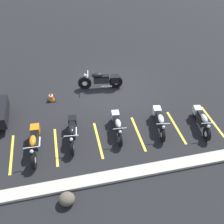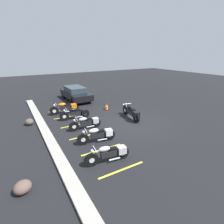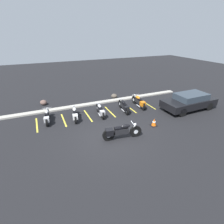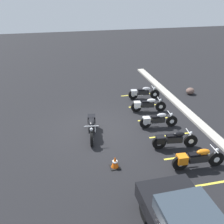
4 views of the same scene
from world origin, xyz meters
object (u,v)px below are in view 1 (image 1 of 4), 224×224
(parked_bike_3, at_px, (72,130))
(parked_bike_2, at_px, (117,124))
(parked_bike_1, at_px, (159,120))
(traffic_cone, at_px, (51,96))
(parked_bike_0, at_px, (201,119))
(motorcycle_black_featured, at_px, (103,80))
(landscape_rock_1, at_px, (67,199))
(parked_bike_4, at_px, (35,141))

(parked_bike_3, bearing_deg, parked_bike_2, 96.44)
(parked_bike_1, relative_size, parked_bike_3, 0.97)
(parked_bike_1, relative_size, traffic_cone, 3.97)
(parked_bike_0, xyz_separation_m, traffic_cone, (6.33, -3.32, -0.18))
(motorcycle_black_featured, height_order, parked_bike_2, motorcycle_black_featured)
(parked_bike_0, relative_size, landscape_rock_1, 3.62)
(parked_bike_4, bearing_deg, landscape_rock_1, 23.58)
(parked_bike_2, height_order, traffic_cone, parked_bike_2)
(parked_bike_1, bearing_deg, motorcycle_black_featured, -142.72)
(parked_bike_0, distance_m, traffic_cone, 7.15)
(parked_bike_4, xyz_separation_m, landscape_rock_1, (-1.01, 2.69, -0.25))
(motorcycle_black_featured, relative_size, traffic_cone, 4.59)
(parked_bike_4, xyz_separation_m, traffic_cone, (-0.75, -3.10, -0.22))
(motorcycle_black_featured, height_order, parked_bike_1, motorcycle_black_featured)
(parked_bike_2, height_order, parked_bike_4, parked_bike_4)
(parked_bike_3, xyz_separation_m, landscape_rock_1, (0.52, 2.97, -0.22))
(motorcycle_black_featured, relative_size, parked_bike_4, 1.07)
(parked_bike_2, xyz_separation_m, landscape_rock_1, (2.43, 2.96, -0.20))
(parked_bike_3, distance_m, parked_bike_4, 1.55)
(parked_bike_1, distance_m, parked_bike_4, 5.28)
(parked_bike_1, bearing_deg, parked_bike_4, -79.04)
(parked_bike_1, height_order, parked_bike_2, parked_bike_1)
(motorcycle_black_featured, distance_m, parked_bike_3, 3.84)
(motorcycle_black_featured, relative_size, parked_bike_2, 1.17)
(parked_bike_0, relative_size, parked_bike_1, 0.99)
(parked_bike_2, xyz_separation_m, traffic_cone, (2.69, -2.83, -0.18))
(parked_bike_0, bearing_deg, parked_bike_2, -89.55)
(parked_bike_0, height_order, parked_bike_4, parked_bike_4)
(parked_bike_0, distance_m, parked_bike_2, 3.68)
(parked_bike_1, height_order, traffic_cone, parked_bike_1)
(parked_bike_0, xyz_separation_m, parked_bike_4, (7.08, -0.22, 0.04))
(motorcycle_black_featured, distance_m, parked_bike_1, 3.91)
(motorcycle_black_featured, bearing_deg, parked_bike_4, 55.05)
(landscape_rock_1, bearing_deg, parked_bike_1, -146.45)
(parked_bike_1, xyz_separation_m, traffic_cone, (4.53, -2.96, -0.19))
(motorcycle_black_featured, xyz_separation_m, traffic_cone, (2.70, 0.50, -0.25))
(parked_bike_3, distance_m, traffic_cone, 2.93)
(motorcycle_black_featured, relative_size, parked_bike_3, 1.12)
(parked_bike_0, bearing_deg, landscape_rock_1, -59.79)
(parked_bike_2, distance_m, parked_bike_3, 1.91)
(motorcycle_black_featured, distance_m, traffic_cone, 2.76)
(traffic_cone, bearing_deg, parked_bike_0, 152.34)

